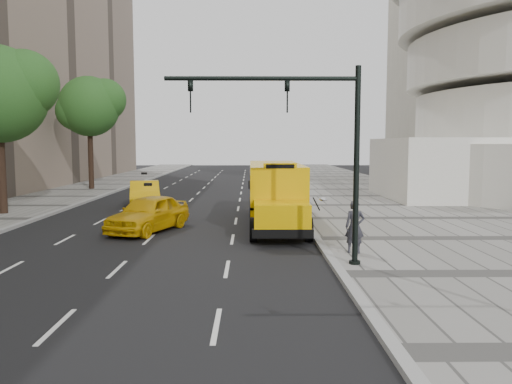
{
  "coord_description": "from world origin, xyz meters",
  "views": [
    {
      "loc": [
        3.25,
        -25.64,
        3.97
      ],
      "look_at": [
        3.5,
        -4.0,
        1.9
      ],
      "focal_mm": 35.0,
      "sensor_mm": 36.0,
      "label": 1
    }
  ],
  "objects_px": {
    "tree_c": "(90,106)",
    "traffic_signal": "(312,140)",
    "tree_b": "(0,93)",
    "taxi_far": "(145,194)",
    "pedestrian": "(355,227)",
    "school_bus": "(275,188)",
    "taxi_near": "(149,213)"
  },
  "relations": [
    {
      "from": "taxi_near",
      "to": "taxi_far",
      "type": "bearing_deg",
      "value": 123.7
    },
    {
      "from": "tree_c",
      "to": "pedestrian",
      "type": "distance_m",
      "value": 31.74
    },
    {
      "from": "tree_b",
      "to": "school_bus",
      "type": "bearing_deg",
      "value": -10.19
    },
    {
      "from": "pedestrian",
      "to": "traffic_signal",
      "type": "bearing_deg",
      "value": -126.56
    },
    {
      "from": "tree_c",
      "to": "pedestrian",
      "type": "relative_size",
      "value": 5.25
    },
    {
      "from": "tree_c",
      "to": "school_bus",
      "type": "bearing_deg",
      "value": -50.64
    },
    {
      "from": "tree_c",
      "to": "pedestrian",
      "type": "bearing_deg",
      "value": -56.17
    },
    {
      "from": "tree_c",
      "to": "school_bus",
      "type": "height_order",
      "value": "tree_c"
    },
    {
      "from": "pedestrian",
      "to": "taxi_far",
      "type": "bearing_deg",
      "value": 136.53
    },
    {
      "from": "taxi_near",
      "to": "pedestrian",
      "type": "relative_size",
      "value": 2.64
    },
    {
      "from": "school_bus",
      "to": "taxi_near",
      "type": "bearing_deg",
      "value": -157.6
    },
    {
      "from": "taxi_far",
      "to": "pedestrian",
      "type": "bearing_deg",
      "value": -66.14
    },
    {
      "from": "school_bus",
      "to": "taxi_near",
      "type": "height_order",
      "value": "school_bus"
    },
    {
      "from": "tree_c",
      "to": "pedestrian",
      "type": "xyz_separation_m",
      "value": [
        17.34,
        -25.87,
        -6.16
      ]
    },
    {
      "from": "taxi_far",
      "to": "tree_c",
      "type": "bearing_deg",
      "value": 107.79
    },
    {
      "from": "tree_b",
      "to": "taxi_far",
      "type": "distance_m",
      "value": 9.83
    },
    {
      "from": "tree_b",
      "to": "tree_c",
      "type": "xyz_separation_m",
      "value": [
        -0.0,
        15.49,
        0.5
      ]
    },
    {
      "from": "school_bus",
      "to": "pedestrian",
      "type": "distance_m",
      "value": 8.1
    },
    {
      "from": "school_bus",
      "to": "pedestrian",
      "type": "bearing_deg",
      "value": -72.46
    },
    {
      "from": "school_bus",
      "to": "taxi_far",
      "type": "relative_size",
      "value": 2.28
    },
    {
      "from": "school_bus",
      "to": "pedestrian",
      "type": "xyz_separation_m",
      "value": [
        2.43,
        -7.7,
        -0.69
      ]
    },
    {
      "from": "tree_b",
      "to": "pedestrian",
      "type": "bearing_deg",
      "value": -30.9
    },
    {
      "from": "school_bus",
      "to": "traffic_signal",
      "type": "bearing_deg",
      "value": -85.77
    },
    {
      "from": "school_bus",
      "to": "taxi_far",
      "type": "bearing_deg",
      "value": 141.61
    },
    {
      "from": "school_bus",
      "to": "taxi_near",
      "type": "xyz_separation_m",
      "value": [
        -5.89,
        -2.43,
        -0.93
      ]
    },
    {
      "from": "pedestrian",
      "to": "tree_c",
      "type": "bearing_deg",
      "value": 133.85
    },
    {
      "from": "taxi_near",
      "to": "tree_b",
      "type": "bearing_deg",
      "value": 171.14
    },
    {
      "from": "pedestrian",
      "to": "traffic_signal",
      "type": "relative_size",
      "value": 0.29
    },
    {
      "from": "taxi_far",
      "to": "traffic_signal",
      "type": "distance_m",
      "value": 18.11
    },
    {
      "from": "tree_c",
      "to": "taxi_near",
      "type": "xyz_separation_m",
      "value": [
        9.01,
        -20.6,
        -6.4
      ]
    },
    {
      "from": "tree_c",
      "to": "traffic_signal",
      "type": "height_order",
      "value": "tree_c"
    },
    {
      "from": "tree_b",
      "to": "taxi_near",
      "type": "xyz_separation_m",
      "value": [
        9.01,
        -5.11,
        -5.9
      ]
    }
  ]
}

